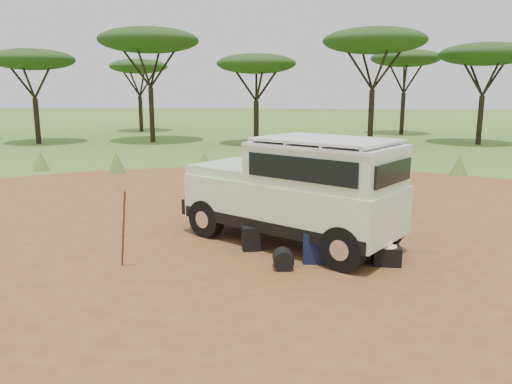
# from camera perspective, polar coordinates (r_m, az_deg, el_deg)

# --- Properties ---
(ground) EXTENTS (140.00, 140.00, 0.00)m
(ground) POSITION_cam_1_polar(r_m,az_deg,el_deg) (9.16, 1.11, -7.05)
(ground) COLOR #4F762A
(ground) RESTS_ON ground
(dirt_clearing) EXTENTS (23.00, 23.00, 0.01)m
(dirt_clearing) POSITION_cam_1_polar(r_m,az_deg,el_deg) (9.16, 1.11, -7.02)
(dirt_clearing) COLOR brown
(dirt_clearing) RESTS_ON ground
(grass_fringe) EXTENTS (36.60, 1.60, 0.90)m
(grass_fringe) POSITION_cam_1_polar(r_m,az_deg,el_deg) (17.52, 3.81, 3.30)
(grass_fringe) COLOR #4F762A
(grass_fringe) RESTS_ON ground
(acacia_treeline) EXTENTS (46.70, 13.20, 6.26)m
(acacia_treeline) POSITION_cam_1_polar(r_m,az_deg,el_deg) (28.53, 6.08, 15.47)
(acacia_treeline) COLOR black
(acacia_treeline) RESTS_ON ground
(safari_vehicle) EXTENTS (4.46, 3.71, 2.08)m
(safari_vehicle) POSITION_cam_1_polar(r_m,az_deg,el_deg) (9.49, 4.74, -0.14)
(safari_vehicle) COLOR silver
(safari_vehicle) RESTS_ON ground
(walking_staff) EXTENTS (0.27, 0.32, 1.36)m
(walking_staff) POSITION_cam_1_polar(r_m,az_deg,el_deg) (8.50, -14.91, -4.15)
(walking_staff) COLOR brown
(walking_staff) RESTS_ON ground
(backpack_black) EXTENTS (0.38, 0.32, 0.46)m
(backpack_black) POSITION_cam_1_polar(r_m,az_deg,el_deg) (9.26, -0.54, -5.34)
(backpack_black) COLOR black
(backpack_black) RESTS_ON ground
(backpack_navy) EXTENTS (0.41, 0.30, 0.54)m
(backpack_navy) POSITION_cam_1_polar(r_m,az_deg,el_deg) (8.67, 6.76, -6.34)
(backpack_navy) COLOR #101E34
(backpack_navy) RESTS_ON ground
(backpack_olive) EXTENTS (0.42, 0.34, 0.50)m
(backpack_olive) POSITION_cam_1_polar(r_m,az_deg,el_deg) (9.21, 9.64, -5.46)
(backpack_olive) COLOR #353A1B
(backpack_olive) RESTS_ON ground
(duffel_navy) EXTENTS (0.44, 0.35, 0.45)m
(duffel_navy) POSITION_cam_1_polar(r_m,az_deg,el_deg) (9.39, 11.75, -5.38)
(duffel_navy) COLOR #101E34
(duffel_navy) RESTS_ON ground
(hard_case) EXTENTS (0.47, 0.34, 0.33)m
(hard_case) POSITION_cam_1_polar(r_m,az_deg,el_deg) (8.82, 14.70, -7.07)
(hard_case) COLOR black
(hard_case) RESTS_ON ground
(stuff_sack) EXTENTS (0.38, 0.38, 0.34)m
(stuff_sack) POSITION_cam_1_polar(r_m,az_deg,el_deg) (8.37, 3.13, -7.68)
(stuff_sack) COLOR black
(stuff_sack) RESTS_ON ground
(safari_hat) EXTENTS (0.32, 0.32, 0.09)m
(safari_hat) POSITION_cam_1_polar(r_m,az_deg,el_deg) (8.76, 14.77, -5.83)
(safari_hat) COLOR beige
(safari_hat) RESTS_ON hard_case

